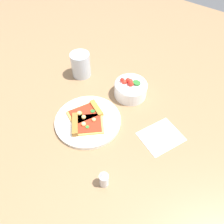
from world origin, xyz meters
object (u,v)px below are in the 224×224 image
object	(u,v)px
plate	(88,121)
salad_bowl	(130,89)
pizza_slice_far	(85,124)
pizza_slice_near	(87,112)
paper_napkin	(161,136)
soda_glass	(81,66)
pepper_shaker	(104,179)

from	to	relation	value
plate	salad_bowl	distance (m)	0.22
plate	pizza_slice_far	distance (m)	0.03
plate	pizza_slice_near	bearing A→B (deg)	48.14
plate	salad_bowl	size ratio (longest dim) A/B	1.84
pizza_slice_near	paper_napkin	xyz separation A→B (m)	(0.09, -0.26, -0.02)
plate	soda_glass	distance (m)	0.28
pizza_slice_far	pepper_shaker	bearing A→B (deg)	-121.87
pepper_shaker	soda_glass	bearing A→B (deg)	51.18
pepper_shaker	salad_bowl	bearing A→B (deg)	24.30
soda_glass	pizza_slice_far	bearing A→B (deg)	-133.99
soda_glass	paper_napkin	world-z (taller)	soda_glass
salad_bowl	plate	bearing A→B (deg)	170.16
pepper_shaker	pizza_slice_near	bearing A→B (deg)	53.58
salad_bowl	pepper_shaker	distance (m)	0.39
pizza_slice_far	pizza_slice_near	bearing A→B (deg)	34.59
pizza_slice_near	paper_napkin	distance (m)	0.28
plate	pepper_shaker	bearing A→B (deg)	-125.77
paper_napkin	pepper_shaker	bearing A→B (deg)	169.60
pizza_slice_near	pizza_slice_far	world-z (taller)	same
pizza_slice_far	salad_bowl	bearing A→B (deg)	-6.67
pizza_slice_near	paper_napkin	world-z (taller)	pizza_slice_near
salad_bowl	pepper_shaker	xyz separation A→B (m)	(-0.35, -0.16, -0.00)
pizza_slice_near	salad_bowl	distance (m)	0.20
plate	salad_bowl	bearing A→B (deg)	-9.84
salad_bowl	pepper_shaker	size ratio (longest dim) A/B	2.10
salad_bowl	pizza_slice_near	bearing A→B (deg)	163.19
plate	pizza_slice_near	distance (m)	0.03
plate	pepper_shaker	distance (m)	0.24
pizza_slice_near	pizza_slice_far	bearing A→B (deg)	-145.41
salad_bowl	paper_napkin	xyz separation A→B (m)	(-0.10, -0.21, -0.03)
pizza_slice_near	soda_glass	distance (m)	0.25
plate	salad_bowl	xyz separation A→B (m)	(0.21, -0.04, 0.03)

